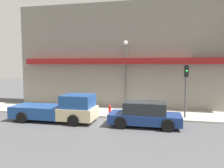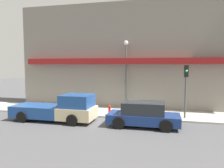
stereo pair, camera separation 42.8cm
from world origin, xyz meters
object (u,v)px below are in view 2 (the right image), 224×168
(parked_car, at_px, (143,115))
(street_lamp, at_px, (126,67))
(fire_hydrant, at_px, (110,110))
(traffic_light, at_px, (186,82))
(pickup_truck, at_px, (59,109))

(parked_car, xyz_separation_m, street_lamp, (-1.90, 4.47, 2.89))
(parked_car, xyz_separation_m, fire_hydrant, (-2.68, 2.06, -0.27))
(fire_hydrant, bearing_deg, street_lamp, 72.09)
(parked_car, distance_m, traffic_light, 3.92)
(parked_car, relative_size, street_lamp, 0.77)
(pickup_truck, height_order, fire_hydrant, pickup_truck)
(pickup_truck, distance_m, fire_hydrant, 3.64)
(fire_hydrant, distance_m, street_lamp, 4.05)
(pickup_truck, height_order, street_lamp, street_lamp)
(fire_hydrant, relative_size, street_lamp, 0.13)
(fire_hydrant, xyz_separation_m, street_lamp, (0.78, 2.41, 3.16))
(street_lamp, xyz_separation_m, traffic_light, (4.52, -2.24, -1.01))
(pickup_truck, height_order, parked_car, pickup_truck)
(street_lamp, bearing_deg, pickup_truck, -130.01)
(street_lamp, distance_m, traffic_light, 5.14)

